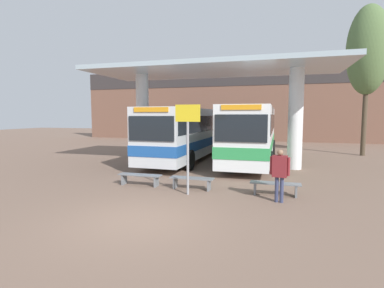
# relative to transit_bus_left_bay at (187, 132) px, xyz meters

# --- Properties ---
(ground_plane) EXTENTS (100.00, 100.00, 0.00)m
(ground_plane) POSITION_rel_transit_bus_left_bay_xyz_m (2.01, -10.80, -1.82)
(ground_plane) COLOR #755B4C
(townhouse_backdrop) EXTENTS (40.00, 0.58, 8.06)m
(townhouse_backdrop) POSITION_rel_transit_bus_left_bay_xyz_m (2.01, 16.02, 2.88)
(townhouse_backdrop) COLOR brown
(townhouse_backdrop) RESTS_ON ground_plane
(station_canopy) EXTENTS (13.84, 5.72, 5.53)m
(station_canopy) POSITION_rel_transit_bus_left_bay_xyz_m (2.01, -1.28, 2.92)
(station_canopy) COLOR silver
(station_canopy) RESTS_ON ground_plane
(transit_bus_left_bay) EXTENTS (2.83, 10.55, 3.25)m
(transit_bus_left_bay) POSITION_rel_transit_bus_left_bay_xyz_m (0.00, 0.00, 0.00)
(transit_bus_left_bay) COLOR silver
(transit_bus_left_bay) RESTS_ON ground_plane
(transit_bus_center_bay) EXTENTS (2.80, 12.22, 3.33)m
(transit_bus_center_bay) POSITION_rel_transit_bus_left_bay_xyz_m (3.99, 1.03, 0.04)
(transit_bus_center_bay) COLOR white
(transit_bus_center_bay) RESTS_ON ground_plane
(waiting_bench_near_pillar) EXTENTS (1.69, 0.44, 0.46)m
(waiting_bench_near_pillar) POSITION_rel_transit_bus_left_bay_xyz_m (2.47, -7.12, -1.48)
(waiting_bench_near_pillar) COLOR slate
(waiting_bench_near_pillar) RESTS_ON ground_plane
(waiting_bench_mid_platform) EXTENTS (1.79, 0.44, 0.46)m
(waiting_bench_mid_platform) POSITION_rel_transit_bus_left_bay_xyz_m (0.27, -7.12, -1.47)
(waiting_bench_mid_platform) COLOR slate
(waiting_bench_mid_platform) RESTS_ON ground_plane
(waiting_bench_far_platform) EXTENTS (1.76, 0.44, 0.46)m
(waiting_bench_far_platform) POSITION_rel_transit_bus_left_bay_xyz_m (5.56, -7.12, -1.47)
(waiting_bench_far_platform) COLOR slate
(waiting_bench_far_platform) RESTS_ON ground_plane
(info_sign_platform) EXTENTS (0.90, 0.09, 3.22)m
(info_sign_platform) POSITION_rel_transit_bus_left_bay_xyz_m (2.55, -7.88, 0.46)
(info_sign_platform) COLOR gray
(info_sign_platform) RESTS_ON ground_plane
(pedestrian_waiting) EXTENTS (0.65, 0.33, 1.74)m
(pedestrian_waiting) POSITION_rel_transit_bus_left_bay_xyz_m (5.70, -7.97, -0.75)
(pedestrian_waiting) COLOR #333856
(pedestrian_waiting) RESTS_ON ground_plane
(poplar_tree_behind_left) EXTENTS (2.78, 2.78, 10.39)m
(poplar_tree_behind_left) POSITION_rel_transit_bus_left_bay_xyz_m (11.32, 5.72, 5.46)
(poplar_tree_behind_left) COLOR #473A2B
(poplar_tree_behind_left) RESTS_ON ground_plane
(parked_car_street) EXTENTS (4.47, 2.08, 2.23)m
(parked_car_street) POSITION_rel_transit_bus_left_bay_xyz_m (-3.61, 12.51, -0.75)
(parked_car_street) COLOR navy
(parked_car_street) RESTS_ON ground_plane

